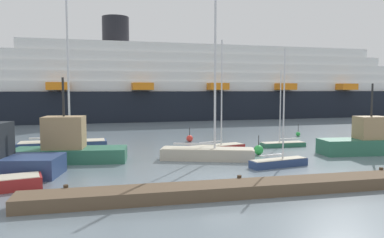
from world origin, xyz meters
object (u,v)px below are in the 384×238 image
object	(u,v)px
sailboat_4	(218,145)
cruise_ship	(205,87)
sailboat_1	(279,161)
sailboat_5	(63,144)
channel_buoy_0	(298,134)
channel_buoy_1	(190,138)
sailboat_2	(207,152)
channel_buoy_2	(259,150)
sailboat_0	(283,143)
fishing_boat_1	(367,141)
fishing_boat_0	(68,146)

from	to	relation	value
sailboat_4	cruise_ship	distance (m)	37.57
sailboat_1	sailboat_5	size ratio (longest dim) A/B	0.56
channel_buoy_0	channel_buoy_1	xyz separation A→B (m)	(-13.21, -1.54, 0.07)
channel_buoy_1	cruise_ship	xyz separation A→B (m)	(9.81, 30.57, 5.46)
sailboat_2	channel_buoy_2	xyz separation A→B (m)	(4.73, 1.20, -0.22)
sailboat_5	channel_buoy_2	distance (m)	16.84
sailboat_4	channel_buoy_0	bearing A→B (deg)	15.17
sailboat_5	sailboat_4	bearing A→B (deg)	-12.73
sailboat_1	channel_buoy_2	distance (m)	4.82
sailboat_2	cruise_ship	world-z (taller)	cruise_ship
sailboat_1	channel_buoy_0	size ratio (longest dim) A/B	5.72
sailboat_5	channel_buoy_1	distance (m)	12.56
channel_buoy_1	sailboat_0	bearing A→B (deg)	-33.18
fishing_boat_1	channel_buoy_1	xyz separation A→B (m)	(-13.01, 10.33, -0.70)
channel_buoy_2	channel_buoy_1	bearing A→B (deg)	114.67
channel_buoy_2	sailboat_2	bearing A→B (deg)	-165.74
sailboat_5	channel_buoy_0	world-z (taller)	sailboat_5
fishing_boat_1	sailboat_2	bearing A→B (deg)	-177.16
sailboat_0	channel_buoy_2	size ratio (longest dim) A/B	4.48
fishing_boat_0	channel_buoy_2	distance (m)	15.13
channel_buoy_0	sailboat_4	bearing A→B (deg)	-148.91
channel_buoy_0	cruise_ship	xyz separation A→B (m)	(-3.39, 29.03, 5.53)
sailboat_2	channel_buoy_2	distance (m)	4.89
fishing_boat_0	channel_buoy_1	bearing A→B (deg)	-136.52
channel_buoy_1	cruise_ship	world-z (taller)	cruise_ship
sailboat_4	channel_buoy_2	world-z (taller)	sailboat_4
channel_buoy_0	channel_buoy_1	world-z (taller)	channel_buoy_1
fishing_boat_0	fishing_boat_1	xyz separation A→B (m)	(24.15, -1.98, -0.12)
fishing_boat_0	channel_buoy_2	xyz separation A→B (m)	(15.11, -0.29, -0.78)
fishing_boat_0	cruise_ship	world-z (taller)	cruise_ship
fishing_boat_0	fishing_boat_1	bearing A→B (deg)	-178.04
sailboat_4	cruise_ship	size ratio (longest dim) A/B	0.10
sailboat_0	channel_buoy_1	bearing A→B (deg)	-34.73
sailboat_1	sailboat_4	xyz separation A→B (m)	(-2.12, 7.81, 0.01)
sailboat_0	fishing_boat_1	bearing A→B (deg)	133.13
sailboat_1	channel_buoy_2	world-z (taller)	sailboat_1
sailboat_0	sailboat_1	xyz separation A→B (m)	(-4.46, -8.27, 0.09)
sailboat_4	sailboat_1	bearing A→B (deg)	-90.73
sailboat_4	channel_buoy_0	size ratio (longest dim) A/B	6.80
channel_buoy_2	cruise_ship	xyz separation A→B (m)	(5.85, 39.21, 5.41)
sailboat_5	fishing_boat_0	size ratio (longest dim) A/B	1.72
sailboat_1	fishing_boat_0	size ratio (longest dim) A/B	0.97
sailboat_1	fishing_boat_1	world-z (taller)	sailboat_1
sailboat_5	fishing_boat_1	bearing A→B (deg)	-18.88
sailboat_0	cruise_ship	size ratio (longest dim) A/B	0.08
channel_buoy_0	cruise_ship	world-z (taller)	cruise_ship
channel_buoy_0	channel_buoy_2	world-z (taller)	channel_buoy_2
sailboat_0	channel_buoy_2	xyz separation A→B (m)	(-3.94, -3.47, 0.08)
channel_buoy_1	channel_buoy_2	size ratio (longest dim) A/B	0.92
sailboat_2	sailboat_4	size ratio (longest dim) A/B	1.23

